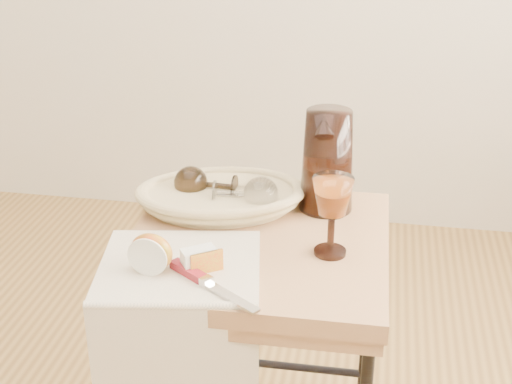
% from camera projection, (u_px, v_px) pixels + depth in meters
% --- Properties ---
extents(side_table, '(0.56, 0.56, 0.70)m').
position_uv_depth(side_table, '(258.00, 371.00, 1.69)').
color(side_table, brown).
rests_on(side_table, floor).
extents(tea_towel, '(0.36, 0.33, 0.01)m').
position_uv_depth(tea_towel, '(180.00, 266.00, 1.43)').
color(tea_towel, beige).
rests_on(tea_towel, side_table).
extents(bread_basket, '(0.39, 0.32, 0.05)m').
position_uv_depth(bread_basket, '(221.00, 198.00, 1.66)').
color(bread_basket, '#9E855B').
rests_on(bread_basket, side_table).
extents(goblet_lying_a, '(0.13, 0.09, 0.08)m').
position_uv_depth(goblet_lying_a, '(209.00, 185.00, 1.67)').
color(goblet_lying_a, '#342515').
rests_on(goblet_lying_a, bread_basket).
extents(goblet_lying_b, '(0.14, 0.09, 0.08)m').
position_uv_depth(goblet_lying_b, '(241.00, 193.00, 1.62)').
color(goblet_lying_b, white).
rests_on(goblet_lying_b, bread_basket).
extents(pitcher, '(0.19, 0.26, 0.28)m').
position_uv_depth(pitcher, '(327.00, 161.00, 1.63)').
color(pitcher, black).
rests_on(pitcher, side_table).
extents(wine_goblet, '(0.10, 0.10, 0.17)m').
position_uv_depth(wine_goblet, '(332.00, 216.00, 1.45)').
color(wine_goblet, white).
rests_on(wine_goblet, side_table).
extents(apple_half, '(0.09, 0.05, 0.08)m').
position_uv_depth(apple_half, '(151.00, 252.00, 1.40)').
color(apple_half, '#BA0C0E').
rests_on(apple_half, tea_towel).
extents(apple_wedge, '(0.07, 0.07, 0.04)m').
position_uv_depth(apple_wedge, '(199.00, 259.00, 1.40)').
color(apple_wedge, white).
rests_on(apple_wedge, tea_towel).
extents(table_knife, '(0.20, 0.15, 0.02)m').
position_uv_depth(table_knife, '(209.00, 283.00, 1.35)').
color(table_knife, silver).
rests_on(table_knife, tea_towel).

